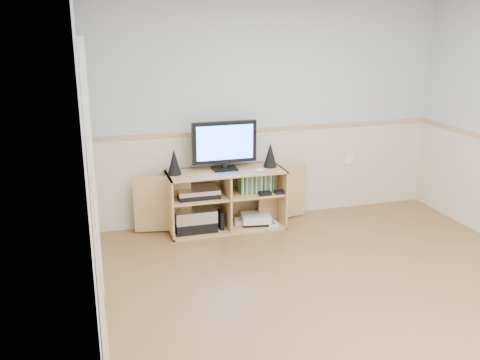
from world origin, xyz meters
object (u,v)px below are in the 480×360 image
keyboard (232,174)px  game_consoles (255,219)px  media_cabinet (225,198)px  monitor (224,144)px

keyboard → game_consoles: (0.30, 0.13, -0.59)m
media_cabinet → keyboard: 0.38m
media_cabinet → monitor: 0.60m
keyboard → media_cabinet: bearing=97.8°
monitor → keyboard: (0.02, -0.19, -0.28)m
media_cabinet → game_consoles: bearing=-11.9°
media_cabinet → game_consoles: size_ratio=4.27×
monitor → game_consoles: size_ratio=1.52×
media_cabinet → game_consoles: 0.42m
media_cabinet → game_consoles: (0.32, -0.07, -0.26)m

